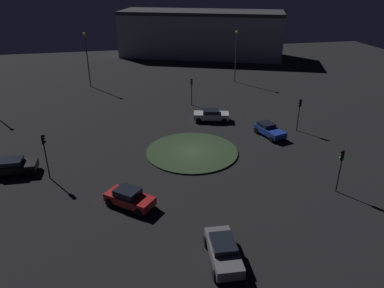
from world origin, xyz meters
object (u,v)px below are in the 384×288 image
at_px(traffic_light_west, 299,108).
at_px(streetlamp_southeast_near, 87,53).
at_px(traffic_light_south, 192,87).
at_px(store_building, 201,34).
at_px(car_silver, 211,115).
at_px(traffic_light_east, 45,148).
at_px(car_black, 11,166).
at_px(streetlamp_southwest, 236,49).
at_px(car_red, 129,198).
at_px(traffic_light_northwest, 341,163).
at_px(car_grey, 223,251).
at_px(car_blue, 269,130).

xyz_separation_m(traffic_light_west, streetlamp_southeast_near, (24.93, -24.08, 2.66)).
xyz_separation_m(traffic_light_south, store_building, (-8.90, -32.40, 2.11)).
bearing_deg(car_silver, traffic_light_east, -134.76).
distance_m(traffic_light_west, streetlamp_southeast_near, 34.77).
bearing_deg(traffic_light_west, traffic_light_east, -1.33).
relative_size(car_black, streetlamp_southwest, 0.54).
distance_m(car_red, traffic_light_northwest, 17.76).
bearing_deg(traffic_light_east, streetlamp_southeast_near, 74.74).
bearing_deg(car_red, car_grey, 167.60).
bearing_deg(store_building, traffic_light_northwest, 110.18).
relative_size(car_black, traffic_light_south, 1.21).
xyz_separation_m(car_blue, streetlamp_southeast_near, (21.07, -24.88, 4.73)).
xyz_separation_m(traffic_light_east, streetlamp_southeast_near, (-2.41, -29.87, 2.32)).
relative_size(traffic_light_northwest, traffic_light_south, 1.04).
height_order(car_silver, traffic_light_west, traffic_light_west).
height_order(car_black, car_red, car_red).
bearing_deg(streetlamp_southeast_near, car_black, 77.94).
height_order(traffic_light_east, traffic_light_south, traffic_light_east).
bearing_deg(traffic_light_east, car_grey, -57.30).
distance_m(traffic_light_east, traffic_light_northwest, 25.61).
bearing_deg(traffic_light_south, traffic_light_west, 53.52).
bearing_deg(car_grey, car_silver, 170.82).
bearing_deg(streetlamp_southwest, car_silver, 63.12).
bearing_deg(car_blue, traffic_light_east, -94.07).
distance_m(traffic_light_northwest, streetlamp_southwest, 35.28).
relative_size(car_grey, streetlamp_southwest, 0.53).
xyz_separation_m(car_black, car_grey, (-16.25, 15.08, 0.02)).
bearing_deg(traffic_light_south, traffic_light_northwest, 28.70).
height_order(car_blue, car_grey, car_grey).
relative_size(car_red, traffic_light_east, 0.94).
relative_size(traffic_light_northwest, streetlamp_southwest, 0.46).
distance_m(traffic_light_east, store_building, 56.10).
relative_size(car_silver, traffic_light_northwest, 1.19).
bearing_deg(car_black, streetlamp_southwest, -138.28).
relative_size(car_black, car_silver, 0.98).
height_order(car_silver, streetlamp_southeast_near, streetlamp_southeast_near).
distance_m(car_grey, store_building, 64.67).
relative_size(car_blue, streetlamp_southeast_near, 0.49).
bearing_deg(car_black, car_blue, -172.10).
height_order(car_grey, traffic_light_west, traffic_light_west).
bearing_deg(car_grey, car_blue, 152.95).
xyz_separation_m(streetlamp_southwest, store_building, (0.84, -22.01, -0.80)).
bearing_deg(streetlamp_southwest, store_building, -87.81).
bearing_deg(streetlamp_southwest, traffic_light_south, 46.84).
relative_size(car_red, car_silver, 0.89).
distance_m(car_black, car_blue, 27.30).
distance_m(car_silver, streetlamp_southeast_near, 25.03).
bearing_deg(traffic_light_northwest, traffic_light_west, -59.07).
bearing_deg(car_silver, store_building, 92.90).
bearing_deg(car_silver, car_red, -109.44).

